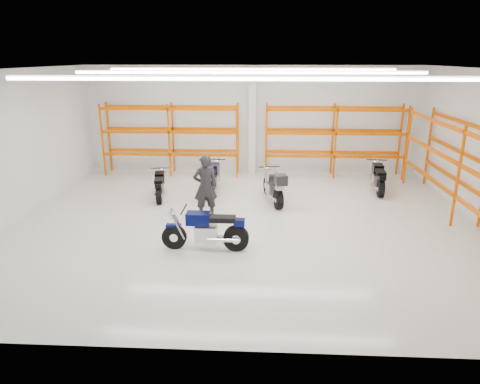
# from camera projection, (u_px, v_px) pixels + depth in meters

# --- Properties ---
(ground) EXTENTS (14.00, 14.00, 0.00)m
(ground) POSITION_uv_depth(u_px,v_px,m) (247.00, 222.00, 13.06)
(ground) COLOR beige
(ground) RESTS_ON ground
(room_shell) EXTENTS (14.02, 12.02, 4.51)m
(room_shell) POSITION_uv_depth(u_px,v_px,m) (248.00, 114.00, 12.09)
(room_shell) COLOR white
(room_shell) RESTS_ON ground
(motorcycle_main) EXTENTS (2.29, 0.76, 1.12)m
(motorcycle_main) POSITION_uv_depth(u_px,v_px,m) (209.00, 231.00, 11.05)
(motorcycle_main) COLOR black
(motorcycle_main) RESTS_ON ground
(motorcycle_back_a) EXTENTS (0.66, 1.99, 0.98)m
(motorcycle_back_a) POSITION_uv_depth(u_px,v_px,m) (160.00, 186.00, 15.12)
(motorcycle_back_a) COLOR black
(motorcycle_back_a) RESTS_ON ground
(motorcycle_back_b) EXTENTS (0.78, 2.46, 1.26)m
(motorcycle_back_b) POSITION_uv_depth(u_px,v_px,m) (212.00, 178.00, 15.51)
(motorcycle_back_b) COLOR black
(motorcycle_back_b) RESTS_ON ground
(motorcycle_back_c) EXTENTS (0.94, 2.36, 1.22)m
(motorcycle_back_c) POSITION_uv_depth(u_px,v_px,m) (274.00, 187.00, 14.61)
(motorcycle_back_c) COLOR black
(motorcycle_back_c) RESTS_ON ground
(motorcycle_back_d) EXTENTS (0.73, 2.22, 1.09)m
(motorcycle_back_d) POSITION_uv_depth(u_px,v_px,m) (378.00, 178.00, 15.87)
(motorcycle_back_d) COLOR black
(motorcycle_back_d) RESTS_ON ground
(standing_man) EXTENTS (0.83, 0.66, 2.01)m
(standing_man) POSITION_uv_depth(u_px,v_px,m) (205.00, 187.00, 13.13)
(standing_man) COLOR black
(standing_man) RESTS_ON ground
(structural_column) EXTENTS (0.32, 0.32, 4.50)m
(structural_column) POSITION_uv_depth(u_px,v_px,m) (252.00, 121.00, 17.91)
(structural_column) COLOR white
(structural_column) RESTS_ON ground
(pallet_racking_back_left) EXTENTS (5.67, 0.87, 3.00)m
(pallet_racking_back_left) POSITION_uv_depth(u_px,v_px,m) (171.00, 133.00, 17.90)
(pallet_racking_back_left) COLOR #E16200
(pallet_racking_back_left) RESTS_ON ground
(pallet_racking_back_right) EXTENTS (5.67, 0.87, 3.00)m
(pallet_racking_back_right) POSITION_uv_depth(u_px,v_px,m) (334.00, 134.00, 17.57)
(pallet_racking_back_right) COLOR #E16200
(pallet_racking_back_right) RESTS_ON ground
(pallet_racking_side) EXTENTS (0.87, 9.07, 3.00)m
(pallet_racking_side) POSITION_uv_depth(u_px,v_px,m) (474.00, 167.00, 12.19)
(pallet_racking_side) COLOR #E16200
(pallet_racking_side) RESTS_ON ground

